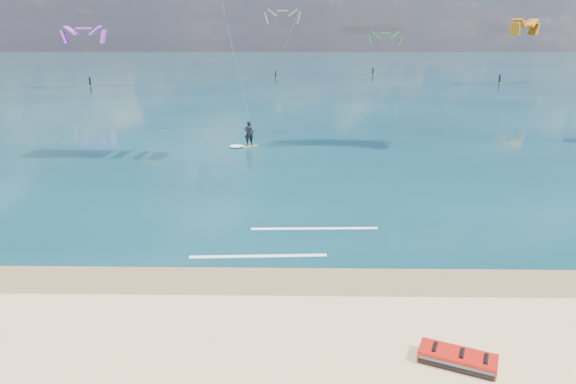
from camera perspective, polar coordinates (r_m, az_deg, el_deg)
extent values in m
plane|color=tan|center=(54.94, 1.01, 8.27)|extent=(320.00, 320.00, 0.00)
cube|color=brown|center=(19.38, 1.03, -9.74)|extent=(320.00, 2.40, 0.01)
cube|color=#092C36|center=(118.55, 1.00, 13.30)|extent=(320.00, 200.00, 0.04)
cube|color=yellow|center=(41.15, -4.33, 5.15)|extent=(1.44, 1.25, 0.06)
imported|color=black|center=(40.94, -4.36, 6.51)|extent=(0.79, 0.61, 1.94)
cylinder|color=black|center=(40.55, -3.96, 6.81)|extent=(0.50, 0.39, 0.04)
cube|color=white|center=(24.03, 2.95, -4.06)|extent=(5.93, 0.46, 0.01)
cube|color=white|center=(21.22, -3.33, -7.12)|extent=(5.64, 0.54, 0.01)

